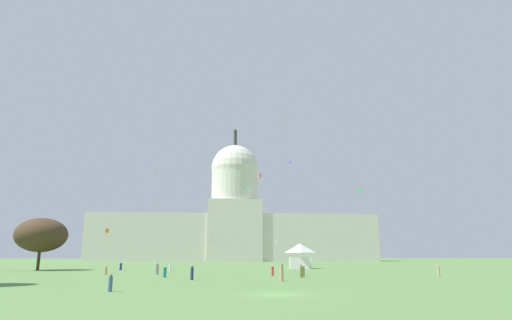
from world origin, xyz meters
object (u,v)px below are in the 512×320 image
object	(u,v)px
person_grey_aisle_center	(157,269)
kite_blue_high	(290,162)
person_tan_near_tree_east	(106,270)
kite_green_low	(360,192)
capitol_building	(234,224)
person_tan_back_left	(282,275)
kite_gold_high	(287,117)
person_denim_back_center	(110,284)
person_red_edge_west	(273,271)
person_navy_front_left	(192,273)
kite_orange_low	(107,232)
person_tan_edge_east	(438,271)
person_navy_front_center	(121,267)
kite_cyan_mid	(248,190)
person_grey_near_tent	(282,268)
kite_pink_mid	(260,176)
person_olive_mid_center	(301,272)
kite_lime_high	(156,174)
person_teal_near_tree_west	(165,272)
kite_yellow_mid	(159,205)
tree_west_mid	(41,235)
person_orange_front_right	(157,267)
kite_red_low	(212,237)
kite_white_low	(277,241)
event_tent	(300,256)
person_olive_mid_left	(303,271)
person_white_lawn_far_left	(170,267)

from	to	relation	value
person_grey_aisle_center	kite_blue_high	bearing A→B (deg)	-72.43
person_tan_near_tree_east	kite_green_low	bearing A→B (deg)	43.23
kite_green_low	capitol_building	bearing A→B (deg)	-178.73
person_tan_back_left	kite_gold_high	distance (m)	92.37
capitol_building	kite_blue_high	bearing A→B (deg)	-75.86
person_denim_back_center	person_red_edge_west	bearing A→B (deg)	-114.60
person_denim_back_center	person_navy_front_left	bearing A→B (deg)	-101.05
kite_orange_low	person_tan_edge_east	bearing A→B (deg)	-38.22
person_navy_front_center	kite_cyan_mid	distance (m)	121.61
person_grey_near_tent	kite_orange_low	size ratio (longest dim) A/B	0.34
kite_pink_mid	person_red_edge_west	bearing A→B (deg)	59.58
person_olive_mid_center	person_red_edge_west	distance (m)	6.56
person_red_edge_west	kite_lime_high	bearing A→B (deg)	145.47
kite_blue_high	person_teal_near_tree_west	bearing A→B (deg)	169.95
person_tan_back_left	kite_gold_high	size ratio (longest dim) A/B	0.62
kite_yellow_mid	kite_blue_high	world-z (taller)	kite_blue_high
person_olive_mid_center	kite_yellow_mid	xyz separation A→B (m)	(-39.65, 131.62, 24.35)
person_denim_back_center	kite_blue_high	xyz separation A→B (m)	(34.25, 113.71, 36.17)
tree_west_mid	person_navy_front_left	bearing A→B (deg)	-47.77
tree_west_mid	kite_gold_high	world-z (taller)	kite_gold_high
kite_yellow_mid	person_grey_aisle_center	bearing A→B (deg)	53.09
person_grey_aisle_center	person_navy_front_left	size ratio (longest dim) A/B	0.98
person_orange_front_right	person_tan_back_left	world-z (taller)	person_tan_back_left
tree_west_mid	person_denim_back_center	bearing A→B (deg)	-62.58
capitol_building	kite_lime_high	world-z (taller)	capitol_building
person_grey_near_tent	kite_gold_high	size ratio (longest dim) A/B	0.58
person_orange_front_right	kite_blue_high	xyz separation A→B (m)	(38.11, 61.29, 36.15)
person_tan_near_tree_east	kite_blue_high	world-z (taller)	kite_blue_high
tree_west_mid	kite_lime_high	size ratio (longest dim) A/B	9.02
person_tan_back_left	kite_yellow_mid	world-z (taller)	kite_yellow_mid
person_denim_back_center	kite_yellow_mid	xyz separation A→B (m)	(-19.06, 153.21, 24.49)
kite_yellow_mid	kite_blue_high	size ratio (longest dim) A/B	4.87
kite_orange_low	kite_blue_high	bearing A→B (deg)	26.32
person_grey_near_tent	person_navy_front_center	bearing A→B (deg)	-175.54
kite_red_low	kite_green_low	distance (m)	101.81
person_navy_front_left	kite_gold_high	bearing A→B (deg)	-116.93
person_olive_mid_center	kite_blue_high	distance (m)	99.86
kite_white_low	kite_green_low	xyz separation A→B (m)	(7.20, -90.74, 8.00)
person_tan_edge_east	kite_pink_mid	bearing A→B (deg)	-139.73
event_tent	person_navy_front_center	distance (m)	40.18
person_tan_edge_east	kite_blue_high	bearing A→B (deg)	-149.12
person_red_edge_west	person_tan_back_left	bearing A→B (deg)	-55.10
event_tent	kite_white_low	distance (m)	81.32
person_navy_front_center	kite_blue_high	world-z (taller)	kite_blue_high
person_olive_mid_left	person_tan_back_left	bearing A→B (deg)	-33.14
person_white_lawn_far_left	kite_cyan_mid	distance (m)	123.92
person_olive_mid_center	person_tan_near_tree_east	xyz separation A→B (m)	(-29.76, 12.00, -0.14)
event_tent	person_grey_aisle_center	xyz separation A→B (m)	(-28.85, -28.36, -2.12)
kite_pink_mid	kite_blue_high	distance (m)	18.84
person_denim_back_center	kite_red_low	distance (m)	148.34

